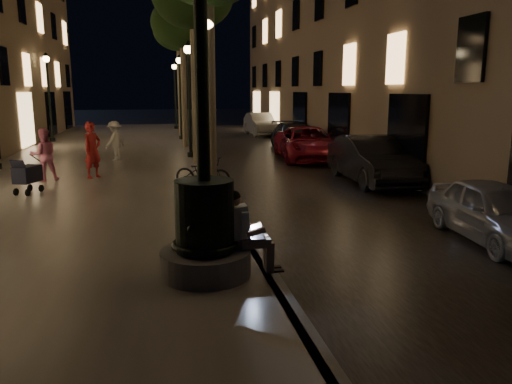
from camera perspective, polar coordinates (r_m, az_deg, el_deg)
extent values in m
plane|color=black|center=(20.66, -6.43, 3.12)|extent=(120.00, 120.00, 0.00)
cube|color=black|center=(21.11, 1.72, 3.39)|extent=(6.00, 45.00, 0.02)
cube|color=#645F58|center=(20.71, -17.54, 2.95)|extent=(8.00, 45.00, 0.20)
cube|color=#59595B|center=(20.64, -6.44, 3.39)|extent=(0.25, 45.00, 0.20)
cylinder|color=#59595B|center=(7.85, -5.77, -8.01)|extent=(1.40, 1.40, 0.40)
cylinder|color=black|center=(7.63, -5.88, -2.70)|extent=(0.90, 0.90, 1.10)
torus|color=black|center=(7.75, -5.81, -5.92)|extent=(1.04, 1.04, 0.10)
torus|color=black|center=(7.54, -5.94, 0.25)|extent=(0.89, 0.89, 0.09)
cylinder|color=black|center=(7.40, -6.24, 13.66)|extent=(0.20, 0.20, 3.20)
cube|color=gray|center=(7.82, -1.78, -5.80)|extent=(0.35, 0.23, 0.18)
cube|color=white|center=(7.72, -2.22, -3.47)|extent=(0.44, 0.25, 0.55)
sphere|color=tan|center=(7.63, -2.46, -0.87)|extent=(0.20, 0.20, 0.20)
sphere|color=black|center=(7.62, -2.53, -0.59)|extent=(0.20, 0.20, 0.20)
cube|color=gray|center=(7.78, 0.04, -5.89)|extent=(0.45, 0.13, 0.14)
cube|color=gray|center=(7.94, -0.21, -5.52)|extent=(0.45, 0.13, 0.14)
cube|color=gray|center=(7.90, 1.58, -7.49)|extent=(0.13, 0.12, 0.49)
cube|color=gray|center=(8.06, 1.30, -7.09)|extent=(0.13, 0.12, 0.49)
cube|color=black|center=(8.00, 2.26, -8.99)|extent=(0.25, 0.10, 0.03)
cube|color=black|center=(8.16, 1.97, -8.57)|extent=(0.25, 0.10, 0.03)
cube|color=black|center=(7.84, 0.05, -5.15)|extent=(0.23, 0.32, 0.02)
cube|color=black|center=(7.78, -1.08, -4.46)|extent=(0.08, 0.32, 0.21)
cube|color=#B2C2FF|center=(7.79, -0.97, -4.45)|extent=(0.06, 0.29, 0.18)
cylinder|color=#6B604C|center=(13.44, -5.22, 10.17)|extent=(0.28, 0.28, 5.00)
cylinder|color=#6B604C|center=(19.42, -6.96, 10.72)|extent=(0.28, 0.28, 5.10)
cylinder|color=#6B604C|center=(25.40, -8.22, 10.65)|extent=(0.28, 0.28, 4.90)
ellipsoid|color=black|center=(25.60, -8.46, 18.62)|extent=(3.00, 3.00, 2.40)
cylinder|color=#6B604C|center=(31.40, -8.68, 11.07)|extent=(0.28, 0.28, 5.20)
ellipsoid|color=black|center=(31.59, -8.89, 17.80)|extent=(3.00, 3.00, 2.40)
cylinder|color=black|center=(13.71, -5.24, 0.09)|extent=(0.28, 0.28, 0.20)
cylinder|color=black|center=(13.45, -5.41, 8.89)|extent=(0.12, 0.12, 4.40)
sphere|color=#FFD88C|center=(13.53, -5.60, 18.45)|extent=(0.36, 0.36, 0.36)
cone|color=black|center=(13.56, -5.62, 19.50)|extent=(0.30, 0.30, 0.22)
cylinder|color=black|center=(21.58, -7.47, 4.26)|extent=(0.28, 0.28, 0.20)
cylinder|color=black|center=(21.42, -7.62, 9.84)|extent=(0.12, 0.12, 4.40)
sphere|color=#FFD88C|center=(21.47, -7.78, 15.85)|extent=(0.36, 0.36, 0.36)
cone|color=black|center=(21.49, -7.80, 16.51)|extent=(0.30, 0.30, 0.22)
cylinder|color=black|center=(29.52, -8.51, 6.19)|extent=(0.28, 0.28, 0.20)
cylinder|color=black|center=(29.40, -8.63, 10.27)|extent=(0.12, 0.12, 4.40)
sphere|color=#FFD88C|center=(29.44, -8.77, 14.65)|extent=(0.36, 0.36, 0.36)
cone|color=black|center=(29.46, -8.78, 15.13)|extent=(0.30, 0.30, 0.22)
cylinder|color=black|center=(37.49, -9.11, 7.30)|extent=(0.28, 0.28, 0.20)
cylinder|color=black|center=(37.40, -9.21, 10.51)|extent=(0.12, 0.12, 4.40)
sphere|color=#FFD88C|center=(37.43, -9.33, 13.96)|extent=(0.36, 0.36, 0.36)
cone|color=black|center=(37.44, -9.34, 14.34)|extent=(0.30, 0.30, 0.22)
cylinder|color=black|center=(30.05, -22.22, 5.55)|extent=(0.28, 0.28, 0.20)
cylinder|color=black|center=(29.93, -22.53, 9.55)|extent=(0.12, 0.12, 4.40)
sphere|color=#FFD88C|center=(29.97, -22.87, 13.84)|extent=(0.36, 0.36, 0.36)
cone|color=black|center=(29.98, -22.91, 14.32)|extent=(0.30, 0.30, 0.22)
cube|color=black|center=(15.10, -24.67, 1.87)|extent=(0.70, 0.86, 0.45)
cube|color=black|center=(14.78, -25.55, 2.78)|extent=(0.43, 0.31, 0.29)
cylinder|color=black|center=(15.05, -25.74, 0.01)|extent=(0.11, 0.20, 0.20)
cylinder|color=black|center=(14.83, -24.63, -0.05)|extent=(0.11, 0.20, 0.20)
cylinder|color=black|center=(15.52, -24.43, 0.44)|extent=(0.11, 0.20, 0.20)
cylinder|color=black|center=(15.31, -23.34, 0.39)|extent=(0.11, 0.20, 0.20)
cylinder|color=black|center=(15.37, -23.93, 3.59)|extent=(0.20, 0.42, 0.27)
imported|color=#919398|center=(11.16, 25.67, -2.02)|extent=(1.75, 3.74, 1.24)
imported|color=black|center=(16.78, 13.11, 3.59)|extent=(1.80, 4.75, 1.55)
imported|color=maroon|center=(21.98, 5.92, 5.53)|extent=(2.85, 5.37, 1.44)
imported|color=#303035|center=(25.73, 4.39, 6.38)|extent=(2.31, 4.92, 1.39)
imported|color=#9E9E99|center=(33.83, 0.59, 7.76)|extent=(1.70, 4.59, 1.50)
imported|color=red|center=(17.05, -18.18, 4.58)|extent=(0.77, 0.78, 1.82)
imported|color=pink|center=(17.01, -23.08, 3.93)|extent=(0.97, 0.86, 1.65)
imported|color=silver|center=(21.11, -15.83, 5.65)|extent=(1.08, 1.18, 1.59)
imported|color=black|center=(14.68, -6.09, 2.21)|extent=(1.78, 1.26, 0.89)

